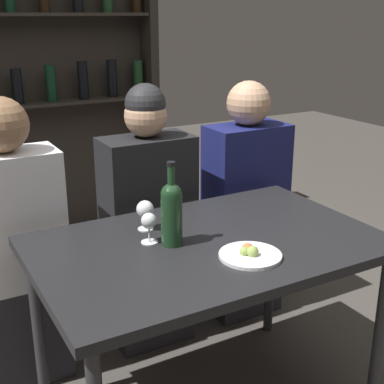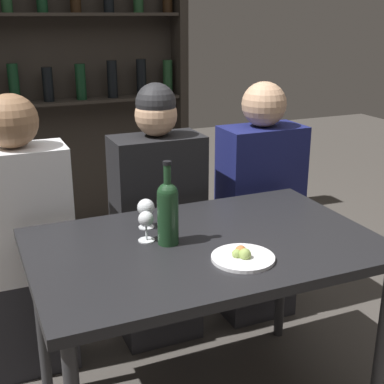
{
  "view_description": "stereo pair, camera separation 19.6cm",
  "coord_description": "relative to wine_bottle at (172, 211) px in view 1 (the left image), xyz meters",
  "views": [
    {
      "loc": [
        -0.91,
        -1.5,
        1.51
      ],
      "look_at": [
        0.0,
        0.12,
        0.88
      ],
      "focal_mm": 50.0,
      "sensor_mm": 36.0,
      "label": 1
    },
    {
      "loc": [
        -0.74,
        -1.59,
        1.51
      ],
      "look_at": [
        0.0,
        0.12,
        0.88
      ],
      "focal_mm": 50.0,
      "sensor_mm": 36.0,
      "label": 2
    }
  ],
  "objects": [
    {
      "name": "dining_table",
      "position": [
        0.13,
        -0.04,
        -0.19
      ],
      "size": [
        1.23,
        0.79,
        0.73
      ],
      "color": "black",
      "rests_on": "ground_plane"
    },
    {
      "name": "seated_person_left",
      "position": [
        -0.44,
        0.53,
        -0.28
      ],
      "size": [
        0.4,
        0.22,
        1.22
      ],
      "color": "#26262B",
      "rests_on": "ground_plane"
    },
    {
      "name": "seated_person_center",
      "position": [
        0.15,
        0.53,
        -0.27
      ],
      "size": [
        0.4,
        0.22,
        1.23
      ],
      "color": "#26262B",
      "rests_on": "ground_plane"
    },
    {
      "name": "wine_glass_0",
      "position": [
        -0.06,
        0.05,
        -0.05
      ],
      "size": [
        0.06,
        0.06,
        0.11
      ],
      "color": "silver",
      "rests_on": "dining_table"
    },
    {
      "name": "seated_person_right",
      "position": [
        0.68,
        0.53,
        -0.29
      ],
      "size": [
        0.4,
        0.22,
        1.21
      ],
      "color": "#26262B",
      "rests_on": "ground_plane"
    },
    {
      "name": "wine_glass_1",
      "position": [
        -0.02,
        0.17,
        -0.05
      ],
      "size": [
        0.07,
        0.07,
        0.11
      ],
      "color": "silver",
      "rests_on": "dining_table"
    },
    {
      "name": "wine_rack_wall",
      "position": [
        0.13,
        1.98,
        0.35
      ],
      "size": [
        1.47,
        0.21,
        2.3
      ],
      "color": "#28231E",
      "rests_on": "ground_plane"
    },
    {
      "name": "wine_bottle",
      "position": [
        0.0,
        0.0,
        0.0
      ],
      "size": [
        0.07,
        0.07,
        0.3
      ],
      "color": "#19381E",
      "rests_on": "dining_table"
    },
    {
      "name": "food_plate_0",
      "position": [
        0.18,
        -0.22,
        -0.12
      ],
      "size": [
        0.21,
        0.21,
        0.04
      ],
      "color": "white",
      "rests_on": "dining_table"
    }
  ]
}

